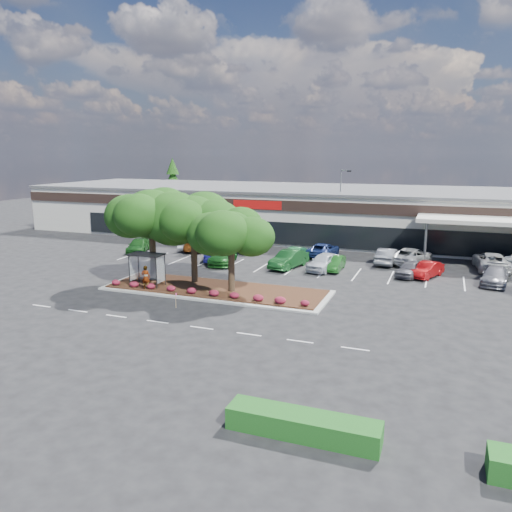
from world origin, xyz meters
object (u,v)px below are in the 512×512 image
(survey_stake, at_px, (176,298))
(car_0, at_px, (138,246))
(light_pole, at_px, (341,212))
(car_1, at_px, (218,252))

(survey_stake, bearing_deg, car_0, 130.67)
(light_pole, relative_size, survey_stake, 8.05)
(light_pole, xyz_separation_m, car_1, (-9.79, -13.44, -3.06))
(survey_stake, distance_m, car_1, 16.08)
(survey_stake, height_order, car_1, car_1)
(light_pole, bearing_deg, car_0, -147.50)
(car_0, xyz_separation_m, car_1, (10.03, -0.81, 0.14))
(survey_stake, distance_m, car_0, 21.59)
(survey_stake, height_order, car_0, car_0)
(light_pole, height_order, car_1, light_pole)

